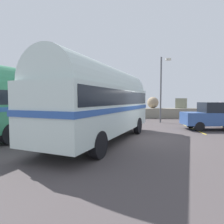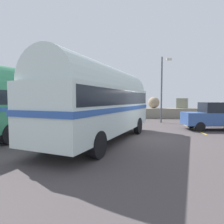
{
  "view_description": "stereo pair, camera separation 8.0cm",
  "coord_description": "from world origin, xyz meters",
  "views": [
    {
      "loc": [
        -0.85,
        -10.02,
        2.04
      ],
      "look_at": [
        -1.61,
        -0.1,
        1.41
      ],
      "focal_mm": 30.4,
      "sensor_mm": 36.0,
      "label": 1
    },
    {
      "loc": [
        -0.77,
        -10.01,
        2.04
      ],
      "look_at": [
        -1.61,
        -0.1,
        1.41
      ],
      "focal_mm": 30.4,
      "sensor_mm": 36.0,
      "label": 2
    }
  ],
  "objects": [
    {
      "name": "lamp_post",
      "position": [
        2.28,
        7.23,
        3.31
      ],
      "size": [
        1.02,
        0.74,
        5.81
      ],
      "color": "#5B5B60",
      "rests_on": "ground"
    },
    {
      "name": "second_coach",
      "position": [
        -6.39,
        0.92,
        2.05
      ],
      "size": [
        4.84,
        8.91,
        3.7
      ],
      "rotation": [
        0.0,
        0.0,
        -0.3
      ],
      "color": "black",
      "rests_on": "ground"
    },
    {
      "name": "breakwater",
      "position": [
        -0.03,
        11.81,
        0.67
      ],
      "size": [
        31.36,
        2.1,
        2.4
      ],
      "color": "gray",
      "rests_on": "ground"
    },
    {
      "name": "vintage_coach",
      "position": [
        -2.03,
        -0.81,
        2.05
      ],
      "size": [
        4.98,
        8.9,
        3.7
      ],
      "rotation": [
        0.0,
        0.0,
        -0.32
      ],
      "color": "black",
      "rests_on": "ground"
    },
    {
      "name": "parked_car_nearest",
      "position": [
        5.14,
        3.26,
        0.97
      ],
      "size": [
        4.16,
        1.86,
        1.86
      ],
      "rotation": [
        0.0,
        0.0,
        1.61
      ],
      "color": "black",
      "rests_on": "ground"
    },
    {
      "name": "ground",
      "position": [
        0.0,
        0.0,
        0.01
      ],
      "size": [
        32.0,
        26.0,
        0.02
      ],
      "color": "#484142"
    }
  ]
}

